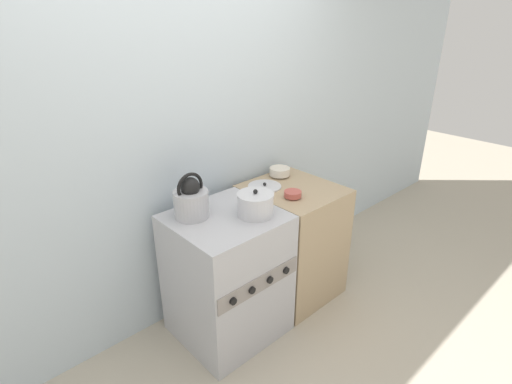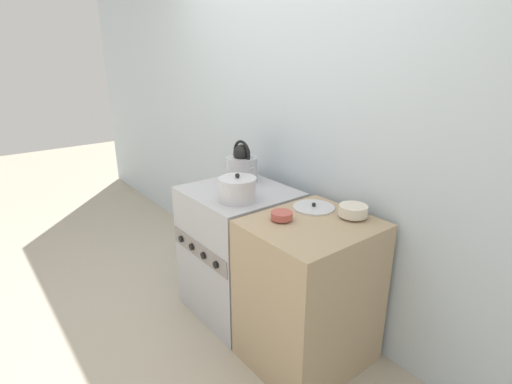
# 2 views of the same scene
# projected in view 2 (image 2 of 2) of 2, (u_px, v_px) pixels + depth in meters

# --- Properties ---
(ground_plane) EXTENTS (12.00, 12.00, 0.00)m
(ground_plane) POSITION_uv_depth(u_px,v_px,m) (203.00, 323.00, 2.68)
(ground_plane) COLOR #B2A893
(wall_back) EXTENTS (7.00, 0.06, 2.50)m
(wall_back) POSITION_uv_depth(u_px,v_px,m) (288.00, 125.00, 2.68)
(wall_back) COLOR silver
(wall_back) RESTS_ON ground_plane
(stove) EXTENTS (0.66, 0.64, 0.88)m
(stove) POSITION_uv_depth(u_px,v_px,m) (239.00, 251.00, 2.71)
(stove) COLOR #B2B2B7
(stove) RESTS_ON ground_plane
(counter) EXTENTS (0.59, 0.66, 0.87)m
(counter) POSITION_uv_depth(u_px,v_px,m) (309.00, 293.00, 2.24)
(counter) COLOR tan
(counter) RESTS_ON ground_plane
(kettle) EXTENTS (0.26, 0.21, 0.28)m
(kettle) POSITION_uv_depth(u_px,v_px,m) (242.00, 166.00, 2.71)
(kettle) COLOR #B2B2B7
(kettle) RESTS_ON stove
(cooking_pot) EXTENTS (0.23, 0.23, 0.17)m
(cooking_pot) POSITION_uv_depth(u_px,v_px,m) (238.00, 189.00, 2.36)
(cooking_pot) COLOR silver
(cooking_pot) RESTS_ON stove
(enamel_bowl) EXTENTS (0.15, 0.15, 0.07)m
(enamel_bowl) POSITION_uv_depth(u_px,v_px,m) (353.00, 211.00, 2.15)
(enamel_bowl) COLOR beige
(enamel_bowl) RESTS_ON counter
(small_ceramic_bowl) EXTENTS (0.12, 0.12, 0.05)m
(small_ceramic_bowl) POSITION_uv_depth(u_px,v_px,m) (282.00, 216.00, 2.12)
(small_ceramic_bowl) COLOR #B75147
(small_ceramic_bowl) RESTS_ON counter
(loose_pot_lid) EXTENTS (0.24, 0.24, 0.03)m
(loose_pot_lid) POSITION_uv_depth(u_px,v_px,m) (314.00, 207.00, 2.29)
(loose_pot_lid) COLOR silver
(loose_pot_lid) RESTS_ON counter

